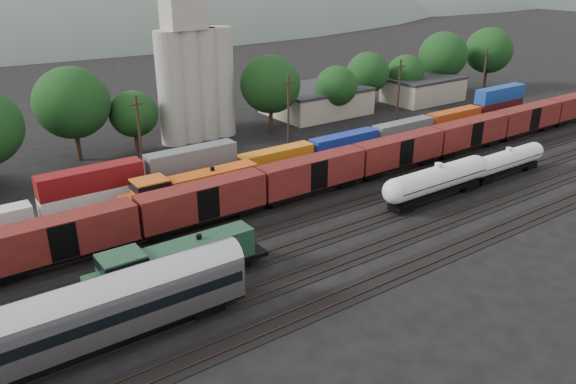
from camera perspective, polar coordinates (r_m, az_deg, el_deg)
ground at (r=66.26m, az=2.57°, el=-2.51°), size 600.00×600.00×0.00m
tracks at (r=66.24m, az=2.58°, el=-2.47°), size 180.00×33.20×0.20m
green_locomotive at (r=52.07m, az=-11.93°, el=-7.19°), size 17.47×3.08×4.62m
tank_car_a at (r=72.02m, az=14.90°, el=1.20°), size 17.71×3.17×4.64m
tank_car_b at (r=83.25m, az=21.37°, el=3.00°), size 15.13×2.71×3.96m
passenger_coach at (r=45.19m, az=-20.12°, el=-11.74°), size 26.13×3.22×5.93m
orange_locomotive at (r=67.79m, az=-10.02°, el=0.24°), size 19.07×3.18×4.77m
boxcar_string at (r=66.62m, az=-2.78°, el=0.55°), size 153.60×2.90×4.20m
container_wall at (r=73.02m, az=-10.07°, el=1.71°), size 160.00×2.60×5.80m
grain_silo at (r=94.01m, az=-9.47°, el=11.96°), size 13.40×5.00×29.00m
industrial_sheds at (r=96.76m, az=-7.16°, el=7.10°), size 119.38×17.26×5.10m
tree_band at (r=92.47m, az=-10.61°, el=9.64°), size 164.12×22.49×14.11m
utility_poles at (r=81.51m, az=-6.91°, el=6.84°), size 122.20×0.36×12.00m
distant_hills at (r=316.98m, az=-24.29°, el=11.78°), size 860.00×286.00×130.00m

